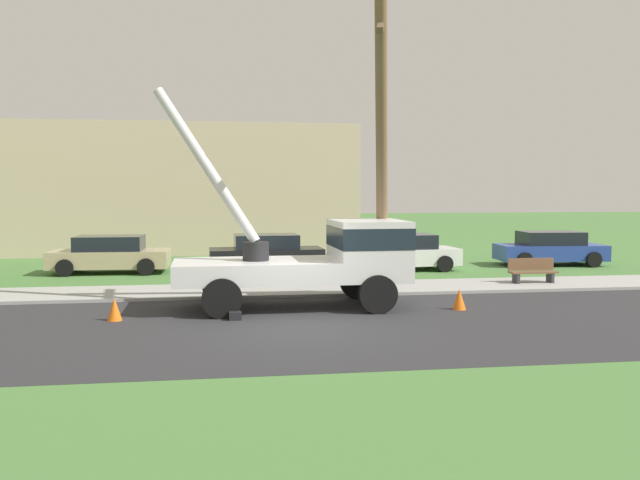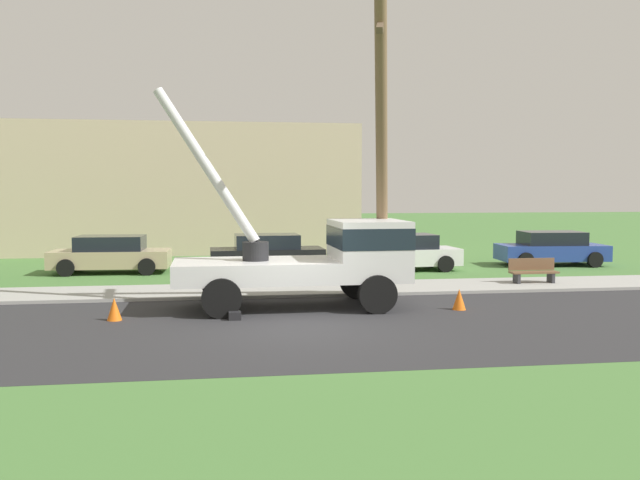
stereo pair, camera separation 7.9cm
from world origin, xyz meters
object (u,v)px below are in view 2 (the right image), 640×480
at_px(parked_sedan_blue, 551,248).
at_px(utility_truck, 322,255).
at_px(leaning_utility_pole, 382,148).
at_px(parked_sedan_black, 267,252).
at_px(parked_sedan_white, 402,252).
at_px(parked_sedan_tan, 111,254).
at_px(traffic_cone_ahead, 459,299).
at_px(traffic_cone_behind, 114,309).
at_px(park_bench, 533,272).

bearing_deg(parked_sedan_blue, utility_truck, -142.22).
xyz_separation_m(leaning_utility_pole, parked_sedan_black, (-2.60, 8.30, -3.61)).
relative_size(leaning_utility_pole, parked_sedan_white, 1.89).
height_order(parked_sedan_tan, parked_sedan_blue, same).
bearing_deg(parked_sedan_black, parked_sedan_tan, 179.56).
xyz_separation_m(utility_truck, parked_sedan_blue, (11.02, 8.54, -0.70)).
bearing_deg(utility_truck, parked_sedan_white, 60.64).
height_order(parked_sedan_tan, parked_sedan_white, same).
relative_size(traffic_cone_ahead, parked_sedan_black, 0.13).
bearing_deg(traffic_cone_behind, parked_sedan_black, 65.65).
height_order(parked_sedan_black, park_bench, parked_sedan_black).
distance_m(leaning_utility_pole, traffic_cone_ahead, 4.60).
bearing_deg(parked_sedan_black, traffic_cone_ahead, -64.81).
bearing_deg(traffic_cone_behind, park_bench, 18.08).
relative_size(parked_sedan_white, parked_sedan_blue, 1.00).
distance_m(parked_sedan_tan, parked_sedan_black, 5.95).
distance_m(leaning_utility_pole, parked_sedan_black, 9.42).
relative_size(parked_sedan_tan, parked_sedan_blue, 0.99).
height_order(utility_truck, parked_sedan_tan, utility_truck).
bearing_deg(leaning_utility_pole, parked_sedan_black, 107.37).
bearing_deg(parked_sedan_white, leaning_utility_pole, -109.48).
distance_m(parked_sedan_black, parked_sedan_blue, 11.93).
xyz_separation_m(utility_truck, park_bench, (7.55, 3.01, -0.95)).
bearing_deg(traffic_cone_behind, traffic_cone_ahead, 1.28).
xyz_separation_m(utility_truck, parked_sedan_tan, (-6.85, 8.54, -0.70)).
height_order(leaning_utility_pole, parked_sedan_tan, leaning_utility_pole).
relative_size(utility_truck, parked_sedan_blue, 1.51).
xyz_separation_m(traffic_cone_ahead, parked_sedan_black, (-4.46, 9.47, 0.43)).
relative_size(traffic_cone_behind, parked_sedan_blue, 0.12).
bearing_deg(parked_sedan_tan, traffic_cone_ahead, -42.46).
bearing_deg(leaning_utility_pole, parked_sedan_white, 70.52).
relative_size(traffic_cone_ahead, park_bench, 0.35).
height_order(traffic_cone_behind, parked_sedan_black, parked_sedan_black).
distance_m(leaning_utility_pole, parked_sedan_tan, 12.48).
relative_size(parked_sedan_tan, park_bench, 2.78).
height_order(traffic_cone_ahead, parked_sedan_tan, parked_sedan_tan).
bearing_deg(parked_sedan_black, utility_truck, -83.91).
bearing_deg(park_bench, traffic_cone_behind, -161.92).
relative_size(traffic_cone_ahead, traffic_cone_behind, 1.00).
bearing_deg(parked_sedan_white, traffic_cone_ahead, -95.34).
height_order(traffic_cone_behind, parked_sedan_blue, parked_sedan_blue).
relative_size(leaning_utility_pole, park_bench, 5.29).
bearing_deg(parked_sedan_black, parked_sedan_white, -7.98).
height_order(parked_sedan_white, park_bench, parked_sedan_white).
distance_m(utility_truck, traffic_cone_behind, 5.53).
bearing_deg(leaning_utility_pole, utility_truck, -173.41).
distance_m(parked_sedan_white, parked_sedan_blue, 6.70).
bearing_deg(utility_truck, traffic_cone_behind, -167.49).
bearing_deg(park_bench, traffic_cone_ahead, -135.05).
relative_size(utility_truck, traffic_cone_ahead, 12.15).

